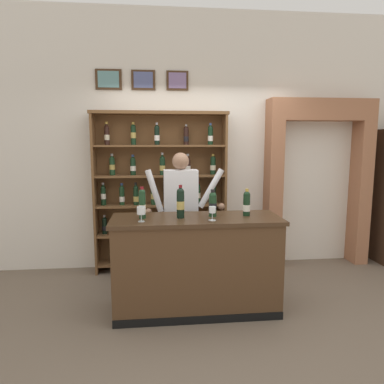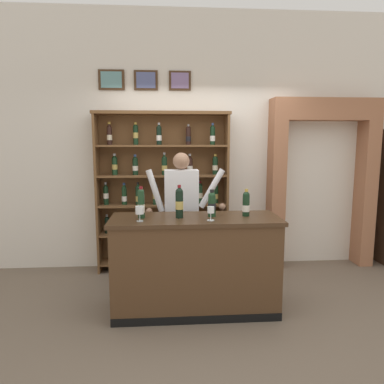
{
  "view_description": "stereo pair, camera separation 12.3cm",
  "coord_description": "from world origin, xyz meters",
  "views": [
    {
      "loc": [
        -0.61,
        -3.48,
        1.76
      ],
      "look_at": [
        -0.21,
        0.34,
        1.2
      ],
      "focal_mm": 33.1,
      "sensor_mm": 36.0,
      "label": 1
    },
    {
      "loc": [
        -0.49,
        -3.49,
        1.76
      ],
      "look_at": [
        -0.21,
        0.34,
        1.2
      ],
      "focal_mm": 33.1,
      "sensor_mm": 36.0,
      "label": 2
    }
  ],
  "objects": [
    {
      "name": "wine_shelf",
      "position": [
        -0.54,
        1.26,
        1.12
      ],
      "size": [
        1.78,
        0.31,
        2.13
      ],
      "color": "brown",
      "rests_on": "ground"
    },
    {
      "name": "tasting_bottle_bianco",
      "position": [
        -0.03,
        0.03,
        1.12
      ],
      "size": [
        0.08,
        0.08,
        0.28
      ],
      "color": "#19381E",
      "rests_on": "tasting_counter"
    },
    {
      "name": "ground_plane",
      "position": [
        0.0,
        0.0,
        -0.01
      ],
      "size": [
        14.0,
        14.0,
        0.02
      ],
      "primitive_type": "cube",
      "color": "#6B5B4C"
    },
    {
      "name": "tasting_bottle_rosso",
      "position": [
        0.33,
        0.03,
        1.12
      ],
      "size": [
        0.07,
        0.07,
        0.28
      ],
      "color": "black",
      "rests_on": "tasting_counter"
    },
    {
      "name": "tasting_bottle_prosecco",
      "position": [
        -0.36,
        -0.01,
        1.15
      ],
      "size": [
        0.08,
        0.08,
        0.33
      ],
      "color": "black",
      "rests_on": "tasting_counter"
    },
    {
      "name": "back_wall",
      "position": [
        -0.0,
        1.48,
        1.74
      ],
      "size": [
        12.0,
        0.19,
        3.48
      ],
      "color": "silver",
      "rests_on": "ground"
    },
    {
      "name": "tasting_counter",
      "position": [
        -0.2,
        -0.0,
        0.49
      ],
      "size": [
        1.71,
        0.63,
        0.99
      ],
      "color": "#4C331E",
      "rests_on": "ground"
    },
    {
      "name": "shopkeeper",
      "position": [
        -0.31,
        0.59,
        0.99
      ],
      "size": [
        0.94,
        0.22,
        1.62
      ],
      "color": "#2D3347",
      "rests_on": "ground"
    },
    {
      "name": "tasting_bottle_vin_santo",
      "position": [
        -0.74,
        0.01,
        1.14
      ],
      "size": [
        0.07,
        0.07,
        0.32
      ],
      "color": "#19381E",
      "rests_on": "tasting_counter"
    },
    {
      "name": "wine_glass_spare",
      "position": [
        -0.75,
        -0.14,
        1.09
      ],
      "size": [
        0.08,
        0.08,
        0.15
      ],
      "color": "silver",
      "rests_on": "tasting_counter"
    },
    {
      "name": "wine_glass_left",
      "position": [
        -0.06,
        -0.16,
        1.08
      ],
      "size": [
        0.07,
        0.07,
        0.14
      ],
      "color": "silver",
      "rests_on": "tasting_counter"
    },
    {
      "name": "archway_doorway",
      "position": [
        1.67,
        1.35,
        1.31
      ],
      "size": [
        1.48,
        0.45,
        2.32
      ],
      "color": "#9E6647",
      "rests_on": "ground"
    }
  ]
}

